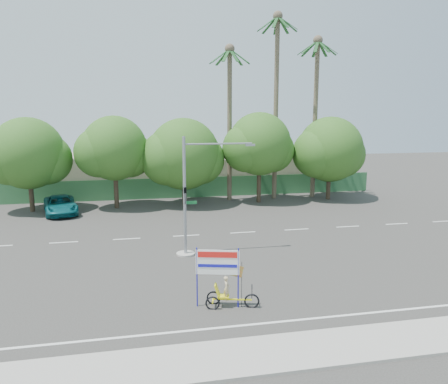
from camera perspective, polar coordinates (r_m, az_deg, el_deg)
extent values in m
plane|color=#33302D|center=(23.02, 2.43, -10.88)|extent=(120.00, 120.00, 0.00)
cube|color=gray|center=(16.53, 9.05, -19.88)|extent=(50.00, 2.40, 0.12)
cube|color=#336B3D|center=(43.26, -4.39, 0.60)|extent=(38.00, 0.08, 2.00)
cube|color=beige|center=(47.49, -17.17, 2.27)|extent=(12.00, 8.00, 4.00)
cube|color=beige|center=(49.08, 4.26, 2.72)|extent=(14.00, 8.00, 3.60)
cylinder|color=#473828|center=(40.34, -23.89, 0.11)|extent=(0.40, 0.40, 3.52)
sphere|color=#245318|center=(39.95, -24.22, 4.63)|extent=(6.00, 6.00, 6.00)
sphere|color=#245318|center=(40.01, -22.19, 3.98)|extent=(4.32, 4.32, 4.32)
sphere|color=#245318|center=(40.05, -26.15, 4.03)|extent=(4.56, 4.56, 4.56)
cylinder|color=#473828|center=(39.39, -13.92, 0.64)|extent=(0.40, 0.40, 3.74)
sphere|color=#245318|center=(38.98, -14.14, 5.57)|extent=(5.60, 5.60, 5.60)
sphere|color=#245318|center=(39.29, -12.24, 4.81)|extent=(4.03, 4.03, 4.03)
sphere|color=#245318|center=(38.84, -15.99, 4.96)|extent=(4.26, 4.26, 4.26)
cylinder|color=#473828|center=(39.61, -5.21, 0.63)|extent=(0.40, 0.40, 3.30)
sphere|color=#245318|center=(39.21, -5.28, 4.96)|extent=(6.40, 6.40, 6.40)
sphere|color=#245318|center=(39.74, -3.25, 4.30)|extent=(4.61, 4.61, 4.61)
sphere|color=#245318|center=(38.87, -7.35, 4.42)|extent=(4.86, 4.86, 4.86)
cylinder|color=#473828|center=(40.90, 4.58, 1.36)|extent=(0.40, 0.40, 3.87)
sphere|color=#245318|center=(40.50, 4.65, 6.28)|extent=(5.80, 5.80, 5.80)
sphere|color=#245318|center=(41.21, 6.28, 5.47)|extent=(4.18, 4.18, 4.18)
sphere|color=#245318|center=(39.94, 2.94, 5.74)|extent=(4.41, 4.41, 4.41)
cylinder|color=#473828|center=(43.38, 13.50, 1.33)|extent=(0.40, 0.40, 3.43)
sphere|color=#245318|center=(43.01, 13.68, 5.44)|extent=(6.20, 6.20, 6.20)
sphere|color=#245318|center=(43.93, 15.14, 4.75)|extent=(4.46, 4.46, 4.46)
sphere|color=#245318|center=(42.24, 12.08, 4.99)|extent=(4.71, 4.71, 4.71)
cylinder|color=#70604C|center=(42.42, 6.79, 10.55)|extent=(0.44, 0.44, 17.00)
sphere|color=#70604C|center=(43.29, 7.05, 21.87)|extent=(0.90, 0.90, 0.90)
cube|color=#1C4C21|center=(43.46, 8.29, 20.91)|extent=(1.91, 0.28, 1.36)
cube|color=#1C4C21|center=(43.95, 7.71, 20.80)|extent=(1.65, 1.44, 1.36)
cube|color=#1C4C21|center=(44.08, 6.84, 20.79)|extent=(0.61, 1.93, 1.36)
cube|color=#1C4C21|center=(43.78, 6.04, 20.88)|extent=(1.20, 1.80, 1.36)
cube|color=#1C4C21|center=(43.20, 5.69, 21.03)|extent=(1.89, 0.92, 1.36)
cube|color=#1C4C21|center=(42.59, 5.96, 21.18)|extent=(1.89, 0.92, 1.36)
cube|color=#1C4C21|center=(42.25, 6.75, 21.25)|extent=(1.20, 1.80, 1.36)
cube|color=#1C4C21|center=(42.34, 7.67, 21.20)|extent=(0.61, 1.93, 1.36)
cube|color=#1C4C21|center=(42.82, 8.28, 21.07)|extent=(1.65, 1.44, 1.36)
cylinder|color=#70604C|center=(43.83, 11.80, 9.09)|extent=(0.44, 0.44, 15.00)
sphere|color=#70604C|center=(44.32, 12.18, 18.82)|extent=(0.90, 0.90, 0.90)
cube|color=#1C4C21|center=(44.60, 13.31, 17.87)|extent=(1.91, 0.28, 1.36)
cube|color=#1C4C21|center=(45.06, 12.70, 17.81)|extent=(1.65, 1.44, 1.36)
cube|color=#1C4C21|center=(45.14, 11.85, 17.83)|extent=(0.61, 1.93, 1.36)
cube|color=#1C4C21|center=(44.80, 11.13, 17.91)|extent=(1.20, 1.80, 1.36)
cube|color=#1C4C21|center=(44.19, 10.86, 18.03)|extent=(1.89, 0.92, 1.36)
cube|color=#1C4C21|center=(43.60, 11.20, 18.12)|extent=(1.89, 0.92, 1.36)
cube|color=#1C4C21|center=(43.30, 11.99, 18.15)|extent=(1.20, 1.80, 1.36)
cube|color=#1C4C21|center=(43.45, 12.86, 18.09)|extent=(0.61, 1.93, 1.36)
cube|color=#1C4C21|center=(43.97, 13.38, 17.98)|extent=(1.65, 1.44, 1.36)
cylinder|color=#70604C|center=(41.26, 0.73, 8.54)|extent=(0.44, 0.44, 14.00)
sphere|color=#70604C|center=(41.62, 0.75, 18.22)|extent=(0.90, 0.90, 0.90)
cube|color=#1C4C21|center=(41.74, 2.07, 17.28)|extent=(1.91, 0.28, 1.36)
cube|color=#1C4C21|center=(42.28, 1.57, 17.19)|extent=(1.65, 1.44, 1.36)
cube|color=#1C4C21|center=(42.47, 0.70, 17.16)|extent=(0.61, 1.93, 1.36)
cube|color=#1C4C21|center=(42.24, -0.15, 17.20)|extent=(1.20, 1.80, 1.36)
cube|color=#1C4C21|center=(41.68, -0.60, 17.29)|extent=(1.89, 0.92, 1.36)
cube|color=#1C4C21|center=(41.05, -0.42, 17.40)|extent=(1.89, 0.92, 1.36)
cube|color=#1C4C21|center=(40.65, 0.32, 17.47)|extent=(1.20, 1.80, 1.36)
cube|color=#1C4C21|center=(40.67, 1.27, 17.46)|extent=(0.61, 1.93, 1.36)
cube|color=#1C4C21|center=(41.11, 1.96, 17.38)|extent=(1.65, 1.44, 1.36)
cylinder|color=gray|center=(26.31, -5.04, -8.03)|extent=(1.10, 1.10, 0.10)
cylinder|color=gray|center=(25.43, -5.16, -0.64)|extent=(0.18, 0.18, 7.00)
cylinder|color=gray|center=(25.32, -0.74, 6.32)|extent=(4.00, 0.10, 0.10)
cube|color=gray|center=(25.74, 3.44, 6.15)|extent=(0.55, 0.20, 0.12)
imported|color=black|center=(25.19, -5.11, -0.51)|extent=(0.16, 0.20, 1.00)
cube|color=#14662D|center=(25.54, -4.37, -1.38)|extent=(0.70, 0.04, 0.18)
torus|color=black|center=(19.50, 3.65, -14.03)|extent=(0.67, 0.25, 0.67)
torus|color=black|center=(19.82, -1.37, -13.66)|extent=(0.62, 0.23, 0.63)
torus|color=black|center=(19.31, -1.51, -14.33)|extent=(0.62, 0.23, 0.63)
cube|color=yellow|center=(19.48, 1.10, -13.84)|extent=(1.64, 0.49, 0.06)
cube|color=yellow|center=(19.56, -1.44, -13.94)|extent=(0.21, 0.59, 0.05)
cube|color=yellow|center=(19.45, -0.09, -13.44)|extent=(0.58, 0.53, 0.06)
cube|color=yellow|center=(19.35, -0.90, -12.67)|extent=(0.32, 0.46, 0.54)
cylinder|color=black|center=(19.34, 3.66, -12.97)|extent=(0.04, 0.04, 0.54)
cube|color=black|center=(19.23, 3.67, -12.24)|extent=(0.15, 0.44, 0.04)
imported|color=#CCB284|center=(19.29, 0.36, -12.43)|extent=(0.35, 0.44, 1.07)
cylinder|color=#1616A9|center=(19.22, -3.55, -11.04)|extent=(0.07, 0.07, 2.67)
cylinder|color=#1616A9|center=(19.10, 1.87, -11.17)|extent=(0.07, 0.07, 2.67)
cube|color=white|center=(18.89, -0.85, -9.17)|extent=(1.83, 0.53, 1.09)
cube|color=red|center=(18.75, -0.87, -8.20)|extent=(1.63, 0.44, 0.26)
cube|color=#1616A9|center=(18.91, -0.86, -9.63)|extent=(1.63, 0.44, 0.14)
cylinder|color=black|center=(19.20, 2.32, -12.00)|extent=(0.02, 0.02, 2.08)
cube|color=red|center=(18.98, 1.27, -10.19)|extent=(0.85, 0.24, 0.65)
imported|color=#0D585F|center=(38.72, -20.57, -1.59)|extent=(3.59, 5.76, 1.49)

